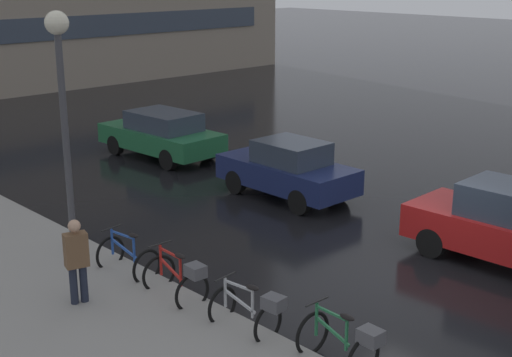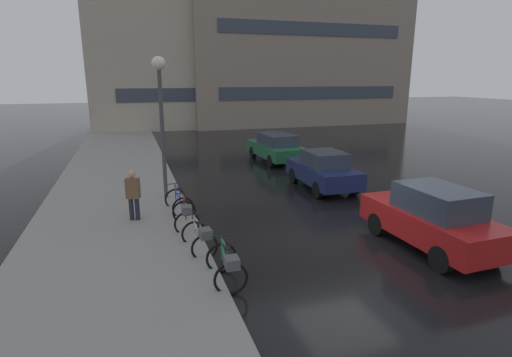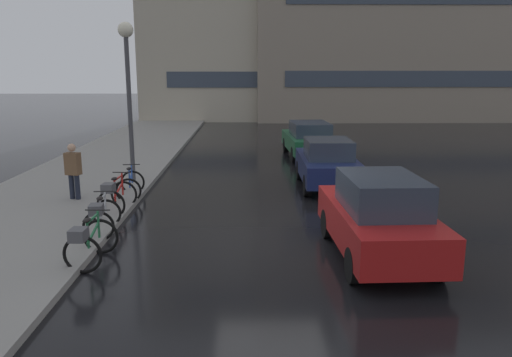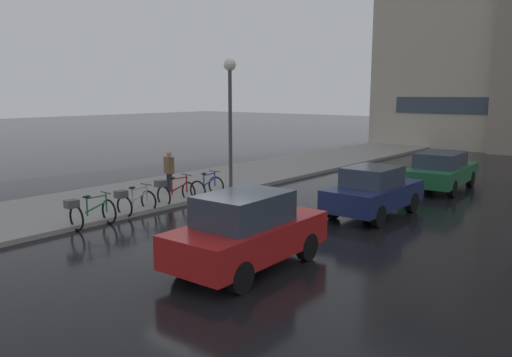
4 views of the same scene
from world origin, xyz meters
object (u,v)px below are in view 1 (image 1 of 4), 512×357
(bicycle_nearest, at_px, (344,342))
(pedestrian, at_px, (77,260))
(car_green, at_px, (162,134))
(bicycle_second, at_px, (251,310))
(bicycle_third, at_px, (179,279))
(streetlamp, at_px, (61,84))
(car_red, at_px, (507,225))
(car_navy, at_px, (288,169))
(bicycle_farthest, at_px, (128,258))

(bicycle_nearest, relative_size, pedestrian, 0.80)
(car_green, bearing_deg, bicycle_second, -119.57)
(bicycle_third, bearing_deg, streetlamp, 94.90)
(car_red, height_order, car_navy, car_red)
(bicycle_nearest, xyz_separation_m, car_green, (5.66, 12.19, 0.28))
(pedestrian, bearing_deg, streetlamp, 62.22)
(bicycle_third, xyz_separation_m, streetlamp, (-0.28, 3.24, 3.18))
(bicycle_farthest, bearing_deg, pedestrian, -158.09)
(bicycle_second, distance_m, car_red, 6.04)
(bicycle_nearest, xyz_separation_m, car_navy, (5.55, 6.49, 0.28))
(bicycle_nearest, height_order, streetlamp, streetlamp)
(car_red, distance_m, car_green, 11.84)
(car_red, relative_size, car_green, 0.90)
(bicycle_nearest, relative_size, streetlamp, 0.27)
(bicycle_farthest, bearing_deg, bicycle_third, -90.07)
(car_green, relative_size, streetlamp, 0.86)
(bicycle_farthest, height_order, car_red, car_red)
(bicycle_second, distance_m, bicycle_farthest, 3.41)
(pedestrian, distance_m, streetlamp, 3.66)
(pedestrian, xyz_separation_m, streetlamp, (1.14, 2.17, 2.72))
(bicycle_third, bearing_deg, bicycle_farthest, 89.93)
(bicycle_nearest, xyz_separation_m, bicycle_farthest, (-0.39, 5.14, -0.09))
(car_navy, bearing_deg, bicycle_nearest, -130.53)
(bicycle_third, distance_m, car_navy, 6.66)
(car_navy, bearing_deg, car_green, 88.92)
(bicycle_farthest, distance_m, pedestrian, 1.63)
(car_navy, distance_m, car_green, 5.70)
(bicycle_third, distance_m, bicycle_farthest, 1.65)
(car_red, xyz_separation_m, car_green, (0.06, 11.84, -0.07))
(bicycle_second, xyz_separation_m, bicycle_third, (-0.13, 1.75, 0.02))
(pedestrian, bearing_deg, car_red, -29.69)
(pedestrian, relative_size, streetlamp, 0.33)
(bicycle_farthest, relative_size, pedestrian, 0.72)
(bicycle_nearest, distance_m, bicycle_farthest, 5.16)
(bicycle_second, distance_m, bicycle_third, 1.76)
(bicycle_third, height_order, streetlamp, streetlamp)
(car_navy, bearing_deg, streetlamp, 177.71)
(bicycle_farthest, relative_size, car_red, 0.31)
(bicycle_third, distance_m, car_green, 10.59)
(car_red, distance_m, pedestrian, 8.53)
(car_green, bearing_deg, streetlamp, -139.28)
(bicycle_farthest, bearing_deg, car_navy, 12.76)
(bicycle_third, xyz_separation_m, car_green, (6.05, 8.69, 0.27))
(bicycle_farthest, height_order, streetlamp, streetlamp)
(bicycle_second, relative_size, bicycle_third, 0.97)
(bicycle_second, height_order, bicycle_third, bicycle_third)
(bicycle_third, relative_size, car_green, 0.32)
(bicycle_second, bearing_deg, car_red, -13.38)
(bicycle_third, bearing_deg, car_navy, 26.73)
(bicycle_nearest, height_order, car_navy, car_navy)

